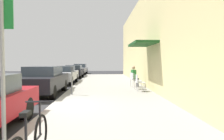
% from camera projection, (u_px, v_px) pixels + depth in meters
% --- Properties ---
extents(ground_plane, '(60.00, 60.00, 0.00)m').
position_uv_depth(ground_plane, '(50.00, 108.00, 7.31)').
color(ground_plane, '#2D2D30').
extents(sidewalk_slab, '(4.50, 32.00, 0.12)m').
position_uv_depth(sidewalk_slab, '(110.00, 97.00, 9.41)').
color(sidewalk_slab, '#9E9B93').
rests_on(sidewalk_slab, ground_plane).
extents(building_facade, '(1.40, 32.00, 6.07)m').
position_uv_depth(building_facade, '(163.00, 32.00, 9.42)').
color(building_facade, beige).
rests_on(building_facade, ground_plane).
extents(parked_car_1, '(1.80, 4.40, 1.44)m').
position_uv_depth(parked_car_1, '(43.00, 80.00, 10.36)').
color(parked_car_1, black).
rests_on(parked_car_1, ground_plane).
extents(parked_car_2, '(1.80, 4.40, 1.34)m').
position_uv_depth(parked_car_2, '(63.00, 74.00, 15.73)').
color(parked_car_2, '#B7B7BC').
rests_on(parked_car_2, ground_plane).
extents(parked_car_3, '(1.80, 4.40, 1.31)m').
position_uv_depth(parked_car_3, '(74.00, 71.00, 21.68)').
color(parked_car_3, black).
rests_on(parked_car_3, ground_plane).
extents(parked_car_4, '(1.80, 4.40, 1.37)m').
position_uv_depth(parked_car_4, '(80.00, 69.00, 27.83)').
color(parked_car_4, '#B7B7BC').
rests_on(parked_car_4, ground_plane).
extents(parking_meter, '(0.12, 0.10, 1.32)m').
position_uv_depth(parking_meter, '(72.00, 78.00, 9.62)').
color(parking_meter, slate).
rests_on(parking_meter, sidewalk_slab).
extents(street_sign, '(0.32, 0.06, 2.60)m').
position_uv_depth(street_sign, '(3.00, 63.00, 3.03)').
color(street_sign, gray).
rests_on(street_sign, sidewalk_slab).
extents(cafe_chair_0, '(0.46, 0.46, 0.87)m').
position_uv_depth(cafe_chair_0, '(139.00, 82.00, 10.75)').
color(cafe_chair_0, silver).
rests_on(cafe_chair_0, sidewalk_slab).
extents(cafe_chair_1, '(0.51, 0.51, 0.87)m').
position_uv_depth(cafe_chair_1, '(136.00, 80.00, 11.62)').
color(cafe_chair_1, silver).
rests_on(cafe_chair_1, sidewalk_slab).
extents(cafe_chair_2, '(0.54, 0.54, 0.87)m').
position_uv_depth(cafe_chair_2, '(134.00, 79.00, 12.66)').
color(cafe_chair_2, silver).
rests_on(cafe_chair_2, sidewalk_slab).
extents(seated_patron_2, '(0.50, 0.45, 1.29)m').
position_uv_depth(seated_patron_2, '(134.00, 75.00, 12.68)').
color(seated_patron_2, '#232838').
rests_on(seated_patron_2, sidewalk_slab).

